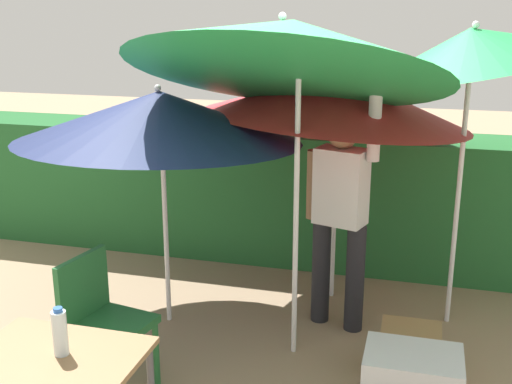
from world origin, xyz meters
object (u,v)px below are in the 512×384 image
(chair_plastic, at_px, (101,317))
(bottle_water, at_px, (60,332))
(umbrella_orange, at_px, (338,96))
(person_vendor, at_px, (340,208))
(crate_cardboard, at_px, (410,351))
(folding_table, at_px, (56,375))
(umbrella_yellow, at_px, (160,116))
(umbrella_rainbow, at_px, (291,48))
(umbrella_navy, at_px, (473,47))

(chair_plastic, relative_size, bottle_water, 3.71)
(umbrella_orange, height_order, person_vendor, umbrella_orange)
(person_vendor, bearing_deg, crate_cardboard, -45.08)
(chair_plastic, bearing_deg, folding_table, -74.02)
(umbrella_orange, relative_size, person_vendor, 1.12)
(umbrella_orange, xyz_separation_m, umbrella_yellow, (-1.16, -0.78, -0.08))
(umbrella_orange, bearing_deg, person_vendor, -76.87)
(umbrella_rainbow, height_order, bottle_water, umbrella_rainbow)
(umbrella_navy, xyz_separation_m, bottle_water, (-1.84, -2.35, -1.19))
(umbrella_rainbow, height_order, umbrella_yellow, umbrella_rainbow)
(umbrella_navy, height_order, chair_plastic, umbrella_navy)
(umbrella_navy, xyz_separation_m, crate_cardboard, (-0.26, -0.82, -1.91))
(umbrella_navy, distance_m, folding_table, 3.33)
(umbrella_yellow, xyz_separation_m, crate_cardboard, (1.84, -0.30, -1.43))
(chair_plastic, bearing_deg, person_vendor, 44.19)
(person_vendor, relative_size, bottle_water, 7.83)
(umbrella_orange, distance_m, person_vendor, 0.91)
(umbrella_navy, relative_size, crate_cardboard, 6.21)
(umbrella_rainbow, bearing_deg, person_vendor, 58.58)
(umbrella_orange, bearing_deg, chair_plastic, -123.58)
(folding_table, relative_size, bottle_water, 3.33)
(person_vendor, relative_size, folding_table, 2.35)
(umbrella_navy, bearing_deg, bottle_water, -128.09)
(umbrella_navy, distance_m, chair_plastic, 3.03)
(bottle_water, bearing_deg, chair_plastic, 107.97)
(umbrella_yellow, xyz_separation_m, person_vendor, (1.28, 0.27, -0.66))
(person_vendor, xyz_separation_m, chair_plastic, (-1.29, -1.25, -0.42))
(umbrella_orange, height_order, chair_plastic, umbrella_orange)
(umbrella_yellow, relative_size, person_vendor, 1.10)
(bottle_water, bearing_deg, umbrella_rainbow, 65.99)
(umbrella_yellow, bearing_deg, person_vendor, 11.83)
(person_vendor, bearing_deg, chair_plastic, -135.81)
(person_vendor, distance_m, chair_plastic, 1.85)
(umbrella_orange, distance_m, folding_table, 2.97)
(umbrella_orange, relative_size, chair_plastic, 2.37)
(umbrella_navy, xyz_separation_m, person_vendor, (-0.83, -0.25, -1.15))
(umbrella_rainbow, xyz_separation_m, folding_table, (-0.75, -1.66, -1.42))
(umbrella_navy, height_order, folding_table, umbrella_navy)
(umbrella_navy, relative_size, folding_table, 2.98)
(umbrella_navy, relative_size, person_vendor, 1.27)
(umbrella_rainbow, height_order, person_vendor, umbrella_rainbow)
(person_vendor, distance_m, crate_cardboard, 1.11)
(umbrella_navy, distance_m, bottle_water, 3.21)
(umbrella_rainbow, bearing_deg, chair_plastic, -142.01)
(umbrella_rainbow, xyz_separation_m, crate_cardboard, (0.85, -0.10, -1.93))
(chair_plastic, bearing_deg, umbrella_rainbow, 37.99)
(umbrella_rainbow, xyz_separation_m, chair_plastic, (-1.00, -0.78, -1.59))
(person_vendor, xyz_separation_m, bottle_water, (-1.01, -2.10, -0.04))
(umbrella_orange, xyz_separation_m, bottle_water, (-0.89, -2.61, -0.79))
(umbrella_orange, xyz_separation_m, crate_cardboard, (0.68, -1.07, -1.51))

